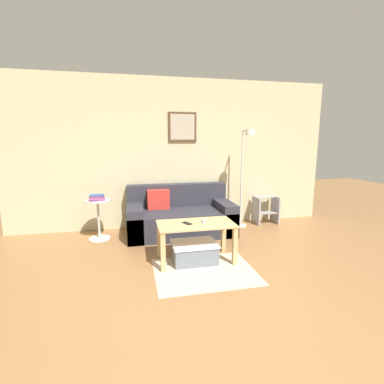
% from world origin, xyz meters
% --- Properties ---
extents(ground_plane, '(16.00, 16.00, 0.00)m').
position_xyz_m(ground_plane, '(0.00, 0.00, 0.00)').
color(ground_plane, olive).
extents(wall_back, '(5.60, 0.09, 2.55)m').
position_xyz_m(wall_back, '(0.00, 3.23, 1.28)').
color(wall_back, '#C6BC93').
rests_on(wall_back, ground_plane).
extents(area_rug, '(1.17, 0.93, 0.01)m').
position_xyz_m(area_rug, '(0.05, 1.31, 0.00)').
color(area_rug, '#C1B299').
rests_on(area_rug, ground_plane).
extents(couch, '(1.70, 0.87, 0.78)m').
position_xyz_m(couch, '(0.00, 2.77, 0.27)').
color(couch, '#2D2D38').
rests_on(couch, ground_plane).
extents(coffee_table, '(0.96, 0.51, 0.49)m').
position_xyz_m(coffee_table, '(0.01, 1.64, 0.39)').
color(coffee_table, tan).
rests_on(coffee_table, ground_plane).
extents(storage_bin, '(0.56, 0.43, 0.24)m').
position_xyz_m(storage_bin, '(-0.01, 1.62, 0.12)').
color(storage_bin, slate).
rests_on(storage_bin, ground_plane).
extents(floor_lamp, '(0.23, 0.47, 1.68)m').
position_xyz_m(floor_lamp, '(1.12, 2.76, 1.04)').
color(floor_lamp, silver).
rests_on(floor_lamp, ground_plane).
extents(side_table, '(0.39, 0.39, 0.62)m').
position_xyz_m(side_table, '(-1.27, 2.72, 0.37)').
color(side_table, silver).
rests_on(side_table, ground_plane).
extents(book_stack, '(0.25, 0.19, 0.09)m').
position_xyz_m(book_stack, '(-1.27, 2.71, 0.66)').
color(book_stack, '#8C4C93').
rests_on(book_stack, side_table).
extents(remote_control, '(0.06, 0.15, 0.02)m').
position_xyz_m(remote_control, '(0.12, 1.67, 0.50)').
color(remote_control, '#99999E').
rests_on(remote_control, coffee_table).
extents(cell_phone, '(0.12, 0.15, 0.01)m').
position_xyz_m(cell_phone, '(-0.10, 1.65, 0.50)').
color(cell_phone, black).
rests_on(cell_phone, coffee_table).
extents(step_stool, '(0.42, 0.32, 0.50)m').
position_xyz_m(step_stool, '(1.65, 2.97, 0.27)').
color(step_stool, '#99999E').
rests_on(step_stool, ground_plane).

